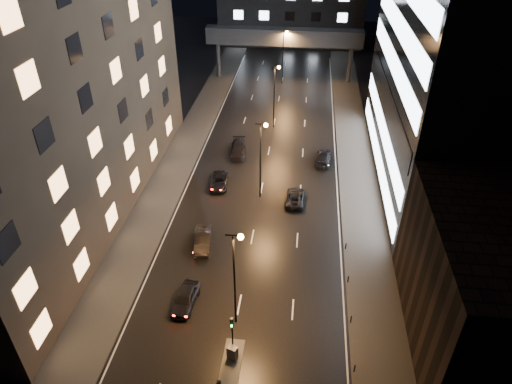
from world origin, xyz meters
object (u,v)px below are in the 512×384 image
car_away_a (186,298)px  car_toward_b (324,157)px  car_toward_a (295,197)px  utility_cabinet (232,353)px  car_away_d (239,149)px  car_away_b (203,240)px  car_away_c (219,181)px

car_away_a → car_toward_b: car_away_a is taller
car_toward_a → utility_cabinet: 23.56m
car_away_d → utility_cabinet: 34.77m
car_away_b → car_toward_a: size_ratio=1.00×
car_away_a → car_away_c: 20.38m
car_away_b → utility_cabinet: size_ratio=3.59×
car_away_b → car_away_d: bearing=80.0°
car_away_b → car_toward_a: bearing=36.8°
car_away_c → car_away_d: 8.78m
car_away_b → car_away_c: (-0.41, 11.95, -0.13)m
car_toward_b → utility_cabinet: (-7.63, -33.50, 0.06)m
car_away_a → car_away_d: car_away_d is taller
car_away_a → car_toward_b: (12.89, 28.11, -0.02)m
car_away_d → car_away_a: bearing=-98.0°
car_away_b → car_toward_a: car_away_b is taller
car_away_c → utility_cabinet: utility_cabinet is taller
car_away_c → utility_cabinet: size_ratio=3.58×
car_toward_a → utility_cabinet: utility_cabinet is taller
car_away_b → car_away_c: car_away_b is taller
car_away_a → car_toward_b: size_ratio=0.88×
car_away_b → utility_cabinet: car_away_b is taller
car_away_c → utility_cabinet: (5.86, -25.76, 0.15)m
car_away_b → car_away_d: 20.66m
utility_cabinet → car_away_d: bearing=116.9°
car_away_c → car_toward_b: size_ratio=0.92×
utility_cabinet → car_toward_b: bearing=96.4°
car_toward_a → car_away_a: bearing=64.6°
car_away_b → car_away_c: size_ratio=1.00×
car_away_b → car_toward_a: 13.40m
utility_cabinet → car_toward_a: bearing=99.2°
car_away_a → utility_cabinet: bearing=-41.5°
utility_cabinet → car_away_a: bearing=153.6°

